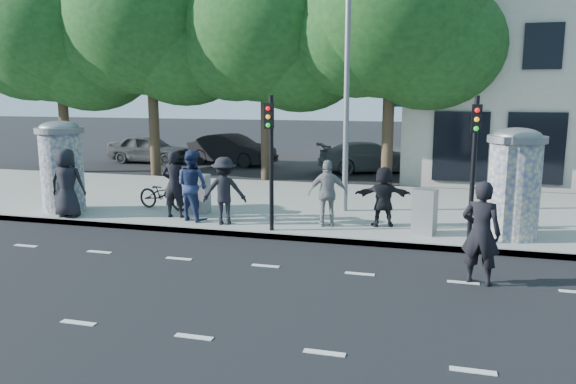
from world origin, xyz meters
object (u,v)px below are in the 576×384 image
(ped_a, at_px, (67,183))
(ped_f, at_px, (383,196))
(bicycle, at_px, (164,194))
(car_left, at_px, (149,149))
(traffic_pole_near, at_px, (271,149))
(ad_column_left, at_px, (62,164))
(car_mid, at_px, (232,149))
(ped_b, at_px, (174,184))
(cabinet_right, at_px, (425,212))
(ped_e, at_px, (328,193))
(cabinet_left, at_px, (200,194))
(man_road, at_px, (481,233))
(ped_c, at_px, (192,185))
(street_lamp, at_px, (347,50))
(car_right, at_px, (370,157))
(ped_d, at_px, (224,191))
(ad_column_right, at_px, (514,181))
(traffic_pole_far, at_px, (474,155))

(ped_a, xyz_separation_m, ped_f, (8.66, 1.18, -0.17))
(bicycle, xyz_separation_m, car_left, (-6.54, 10.97, 0.10))
(traffic_pole_near, bearing_deg, ad_column_left, 173.89)
(car_left, distance_m, car_mid, 4.37)
(ped_b, height_order, cabinet_right, ped_b)
(ped_e, height_order, bicycle, ped_e)
(traffic_pole_near, xyz_separation_m, ped_f, (2.69, 1.24, -1.29))
(ped_e, xyz_separation_m, cabinet_left, (-3.89, 0.61, -0.31))
(ped_a, relative_size, car_mid, 0.42)
(ped_b, height_order, bicycle, ped_b)
(ad_column_left, height_order, ped_b, ad_column_left)
(ped_e, bearing_deg, ped_b, -14.36)
(ped_e, relative_size, cabinet_left, 1.55)
(man_road, distance_m, bicycle, 9.60)
(ped_e, relative_size, cabinet_right, 1.55)
(ped_c, bearing_deg, ped_e, -156.64)
(bicycle, bearing_deg, ped_b, -126.58)
(ped_a, xyz_separation_m, ped_b, (2.91, 0.74, -0.03))
(car_left, bearing_deg, ped_f, -130.14)
(cabinet_left, height_order, car_mid, car_mid)
(traffic_pole_near, relative_size, car_mid, 0.74)
(ped_b, height_order, ped_e, ped_b)
(street_lamp, bearing_deg, car_right, 92.43)
(bicycle, distance_m, cabinet_left, 1.25)
(ad_column_left, relative_size, ped_d, 1.48)
(ad_column_right, xyz_separation_m, street_lamp, (-4.40, 1.93, 3.26))
(street_lamp, relative_size, man_road, 3.99)
(traffic_pole_near, bearing_deg, ped_b, 165.41)
(ped_b, relative_size, man_road, 0.93)
(ped_b, relative_size, bicycle, 1.05)
(car_left, bearing_deg, ped_b, -147.31)
(ad_column_left, distance_m, ped_f, 9.32)
(traffic_pole_near, xyz_separation_m, ped_c, (-2.42, 0.61, -1.12))
(ped_d, relative_size, man_road, 0.89)
(cabinet_left, bearing_deg, car_mid, 109.13)
(car_mid, bearing_deg, ped_d, -144.91)
(traffic_pole_far, distance_m, bicycle, 8.95)
(ped_b, distance_m, ped_c, 0.66)
(car_mid, bearing_deg, ped_e, -134.04)
(ad_column_left, height_order, bicycle, ad_column_left)
(ad_column_right, bearing_deg, ped_b, -179.29)
(ad_column_left, relative_size, car_mid, 0.58)
(ad_column_left, relative_size, traffic_pole_far, 0.78)
(car_mid, bearing_deg, car_right, -81.96)
(ped_c, relative_size, car_left, 0.45)
(traffic_pole_near, xyz_separation_m, ped_a, (-5.97, 0.06, -1.11))
(traffic_pole_near, height_order, cabinet_left, traffic_pole_near)
(ad_column_right, distance_m, ped_f, 3.19)
(traffic_pole_near, distance_m, cabinet_right, 4.10)
(ped_c, distance_m, car_mid, 13.05)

